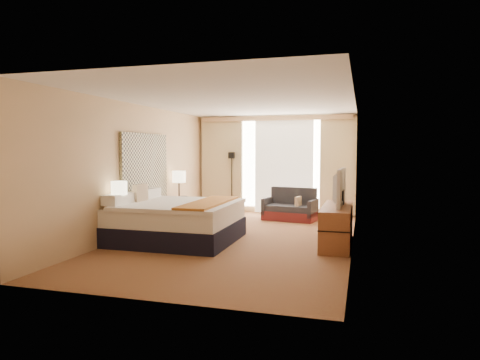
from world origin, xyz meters
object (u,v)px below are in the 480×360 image
(nightstand_right, at_px, (179,210))
(floor_lamp, at_px, (232,170))
(lamp_left, at_px, (119,189))
(lamp_right, at_px, (179,177))
(loveseat, at_px, (291,209))
(nightstand_left, at_px, (122,229))
(media_dresser, at_px, (337,225))
(desk_chair, at_px, (336,218))
(bed, at_px, (176,221))
(television, at_px, (335,187))

(nightstand_right, height_order, floor_lamp, floor_lamp)
(lamp_left, bearing_deg, lamp_right, 89.25)
(nightstand_right, relative_size, floor_lamp, 0.34)
(lamp_left, bearing_deg, loveseat, 55.04)
(nightstand_left, xyz_separation_m, nightstand_right, (0.00, 2.50, 0.00))
(nightstand_right, distance_m, media_dresser, 3.97)
(nightstand_right, relative_size, desk_chair, 0.58)
(nightstand_left, height_order, loveseat, loveseat)
(bed, relative_size, floor_lamp, 1.31)
(lamp_left, bearing_deg, nightstand_right, 89.50)
(media_dresser, bearing_deg, nightstand_left, -164.16)
(bed, xyz_separation_m, lamp_left, (-0.83, -0.58, 0.62))
(lamp_left, height_order, television, television)
(media_dresser, relative_size, lamp_left, 3.06)
(floor_lamp, height_order, lamp_right, floor_lamp)
(media_dresser, distance_m, lamp_left, 3.93)
(lamp_right, xyz_separation_m, television, (3.64, -1.41, -0.02))
(floor_lamp, xyz_separation_m, desk_chair, (2.95, -2.96, -0.73))
(bed, xyz_separation_m, loveseat, (1.66, 2.98, -0.12))
(loveseat, bearing_deg, nightstand_left, -114.35)
(bed, bearing_deg, lamp_right, 112.58)
(desk_chair, xyz_separation_m, lamp_left, (-3.69, -1.41, 0.58))
(desk_chair, bearing_deg, loveseat, 120.80)
(media_dresser, distance_m, floor_lamp, 4.52)
(desk_chair, distance_m, lamp_right, 3.87)
(nightstand_right, xyz_separation_m, television, (3.65, -1.44, 0.76))
(bed, distance_m, loveseat, 3.41)
(television, bearing_deg, nightstand_right, 70.78)
(nightstand_left, distance_m, floor_lamp, 4.50)
(nightstand_right, bearing_deg, nightstand_left, -90.00)
(media_dresser, relative_size, loveseat, 1.34)
(nightstand_left, relative_size, loveseat, 0.41)
(desk_chair, bearing_deg, bed, -162.33)
(loveseat, height_order, desk_chair, desk_chair)
(floor_lamp, bearing_deg, bed, -88.66)
(floor_lamp, xyz_separation_m, lamp_left, (-0.74, -4.37, -0.15))
(nightstand_left, distance_m, lamp_left, 0.73)
(nightstand_right, relative_size, media_dresser, 0.31)
(lamp_left, relative_size, television, 0.51)
(nightstand_left, height_order, desk_chair, desk_chair)
(floor_lamp, distance_m, television, 4.41)
(bed, height_order, television, television)
(desk_chair, relative_size, television, 0.83)
(bed, distance_m, floor_lamp, 3.87)
(loveseat, bearing_deg, media_dresser, -53.04)
(media_dresser, xyz_separation_m, lamp_right, (-3.69, 1.43, 0.71))
(nightstand_right, relative_size, lamp_left, 0.93)
(nightstand_right, distance_m, lamp_left, 2.62)
(nightstand_left, xyz_separation_m, television, (3.65, 1.06, 0.76))
(nightstand_left, relative_size, lamp_left, 0.93)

